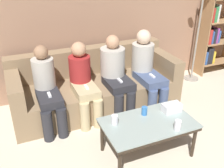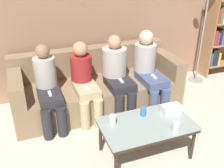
{
  "view_description": "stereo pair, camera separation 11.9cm",
  "coord_description": "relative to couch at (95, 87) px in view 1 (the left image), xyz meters",
  "views": [
    {
      "loc": [
        -1.11,
        0.09,
        2.12
      ],
      "look_at": [
        0.0,
        2.71,
        0.66
      ],
      "focal_mm": 42.0,
      "sensor_mm": 36.0,
      "label": 1
    },
    {
      "loc": [
        -1.0,
        0.05,
        2.12
      ],
      "look_at": [
        0.0,
        2.71,
        0.66
      ],
      "focal_mm": 42.0,
      "sensor_mm": 36.0,
      "label": 2
    }
  ],
  "objects": [
    {
      "name": "coffee_table",
      "position": [
        0.18,
        -1.26,
        0.09
      ],
      "size": [
        1.01,
        0.59,
        0.44
      ],
      "color": "#8C9E99",
      "rests_on": "ground_plane"
    },
    {
      "name": "cup_near_left",
      "position": [
        0.21,
        -1.11,
        0.19
      ],
      "size": [
        0.07,
        0.07,
        0.1
      ],
      "color": "#3372BF",
      "rests_on": "coffee_table"
    },
    {
      "name": "cup_near_right",
      "position": [
        -0.17,
        -1.14,
        0.19
      ],
      "size": [
        0.08,
        0.08,
        0.11
      ],
      "color": "silver",
      "rests_on": "coffee_table"
    },
    {
      "name": "wall_back",
      "position": [
        0.0,
        0.53,
        1.0
      ],
      "size": [
        12.0,
        0.06,
        2.6
      ],
      "color": "#9E755B",
      "rests_on": "ground_plane"
    },
    {
      "name": "seated_person_mid_right",
      "position": [
        0.24,
        -0.21,
        0.28
      ],
      "size": [
        0.35,
        0.67,
        1.09
      ],
      "color": "#28282D",
      "rests_on": "ground_plane"
    },
    {
      "name": "seated_person_mid_left",
      "position": [
        -0.24,
        -0.23,
        0.26
      ],
      "size": [
        0.31,
        0.65,
        1.06
      ],
      "color": "tan",
      "rests_on": "ground_plane"
    },
    {
      "name": "standing_lamp",
      "position": [
        1.94,
        0.16,
        0.78
      ],
      "size": [
        0.31,
        0.26,
        1.76
      ],
      "color": "gray",
      "rests_on": "ground_plane"
    },
    {
      "name": "cup_far_center",
      "position": [
        0.39,
        -1.49,
        0.19
      ],
      "size": [
        0.07,
        0.07,
        0.11
      ],
      "color": "silver",
      "rests_on": "coffee_table"
    },
    {
      "name": "bookshelf",
      "position": [
        2.45,
        0.3,
        0.44
      ],
      "size": [
        0.75,
        0.32,
        1.58
      ],
      "color": "#9E754C",
      "rests_on": "ground_plane"
    },
    {
      "name": "seated_person_right_end",
      "position": [
        0.73,
        -0.23,
        0.29
      ],
      "size": [
        0.32,
        0.72,
        1.12
      ],
      "color": "#47567A",
      "rests_on": "ground_plane"
    },
    {
      "name": "couch",
      "position": [
        0.0,
        0.0,
        0.0
      ],
      "size": [
        2.39,
        0.92,
        0.82
      ],
      "color": "#897051",
      "rests_on": "ground_plane"
    },
    {
      "name": "tissue_box",
      "position": [
        0.54,
        -1.17,
        0.19
      ],
      "size": [
        0.22,
        0.12,
        0.13
      ],
      "color": "white",
      "rests_on": "coffee_table"
    },
    {
      "name": "seated_person_left_end",
      "position": [
        -0.73,
        -0.24,
        0.26
      ],
      "size": [
        0.31,
        0.67,
        1.08
      ],
      "color": "#28282D",
      "rests_on": "ground_plane"
    }
  ]
}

